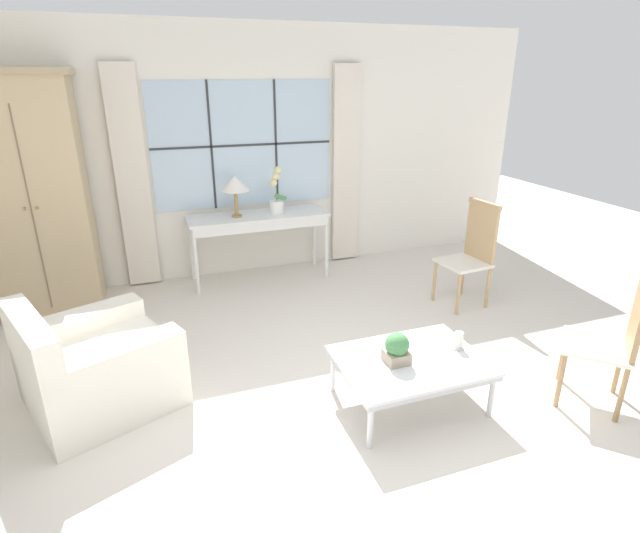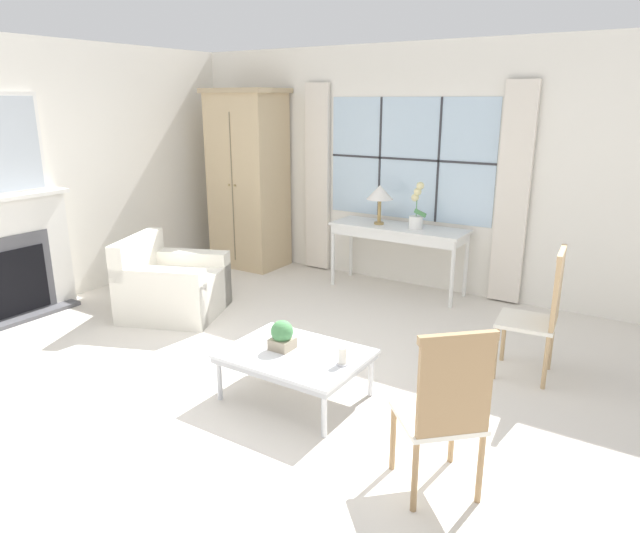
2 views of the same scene
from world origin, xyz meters
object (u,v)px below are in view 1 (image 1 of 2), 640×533
console_table (258,221)px  potted_orchid (276,196)px  coffee_table (410,364)px  armoire (36,197)px  side_chair_wooden (473,249)px  pillar_candle (458,341)px  accent_chair_wooden (617,333)px  potted_plant_small (397,348)px  table_lamp (235,184)px  armchair_upholstered (97,369)px

console_table → potted_orchid: bearing=-4.4°
coffee_table → armoire: bearing=134.3°
side_chair_wooden → pillar_candle: 1.70m
armoire → accent_chair_wooden: 5.09m
console_table → potted_plant_small: console_table is taller
potted_plant_small → pillar_candle: bearing=1.6°
side_chair_wooden → table_lamp: bearing=147.3°
console_table → armchair_upholstered: bearing=-130.1°
armchair_upholstered → potted_plant_small: (1.99, -0.76, 0.20)m
armchair_upholstered → side_chair_wooden: size_ratio=1.12×
table_lamp → coffee_table: size_ratio=0.45×
accent_chair_wooden → armoire: bearing=141.4°
armchair_upholstered → side_chair_wooden: 3.62m
potted_orchid → pillar_candle: bearing=-76.8°
pillar_candle → armoire: bearing=138.5°
side_chair_wooden → pillar_candle: (-1.05, -1.32, -0.16)m
pillar_candle → accent_chair_wooden: bearing=-27.7°
armoire → side_chair_wooden: armoire is taller
armoire → potted_orchid: 2.39m
potted_plant_small → armchair_upholstered: bearing=159.1°
accent_chair_wooden → console_table: bearing=119.1°
potted_orchid → potted_plant_small: (0.11, -2.71, -0.49)m
table_lamp → console_table: bearing=4.8°
pillar_candle → coffee_table: bearing=-178.2°
table_lamp → side_chair_wooden: (2.14, -1.38, -0.54)m
armchair_upholstered → pillar_candle: armchair_upholstered is taller
coffee_table → potted_plant_small: size_ratio=4.56×
table_lamp → potted_orchid: bearing=0.4°
armoire → console_table: size_ratio=1.47×
console_table → side_chair_wooden: side_chair_wooden is taller
armchair_upholstered → potted_plant_small: armchair_upholstered is taller
console_table → table_lamp: (-0.24, -0.02, 0.45)m
potted_orchid → potted_plant_small: size_ratio=2.35×
armchair_upholstered → table_lamp: bearing=54.0°
side_chair_wooden → coffee_table: side_chair_wooden is taller
table_lamp → pillar_candle: 2.99m
console_table → coffee_table: 2.79m
armoire → armchair_upholstered: (0.50, -1.92, -0.88)m
coffee_table → pillar_candle: 0.41m
armoire → potted_orchid: (2.38, 0.04, -0.19)m
coffee_table → armchair_upholstered: bearing=160.2°
console_table → potted_plant_small: bearing=-83.0°
potted_orchid → coffee_table: potted_orchid is taller
side_chair_wooden → armoire: bearing=161.7°
console_table → coffee_table: (0.45, -2.73, -0.36)m
armoire → coffee_table: (2.62, -2.68, -0.83)m
pillar_candle → armchair_upholstered: bearing=163.4°
table_lamp → side_chair_wooden: size_ratio=0.43×
console_table → potted_orchid: (0.22, -0.02, 0.28)m
console_table → accent_chair_wooden: bearing=-60.9°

